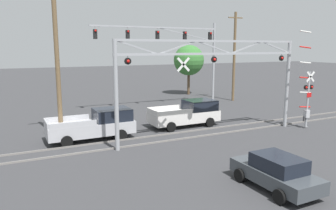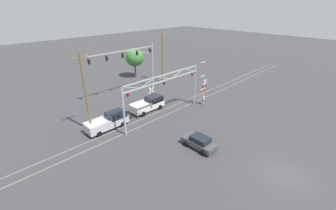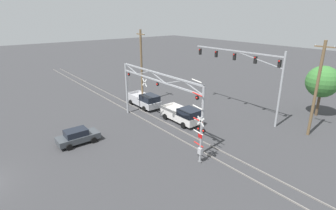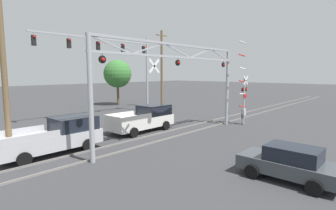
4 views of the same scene
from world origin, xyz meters
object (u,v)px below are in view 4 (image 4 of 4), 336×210
Objects in this scene: traffic_signal_span at (122,58)px; background_tree_beyond_span at (118,74)px; crossing_gantry at (178,73)px; pickup_truck_following at (56,136)px; utility_pole_right at (162,69)px; sedan_waiting at (290,163)px; pickup_truck_lead at (144,119)px; crossing_signal_mast at (244,98)px; utility_pole_left at (3,59)px.

background_tree_beyond_span is (4.68, 7.07, -1.64)m from traffic_signal_span.
traffic_signal_span is (3.79, 10.64, 1.52)m from crossing_gantry.
pickup_truck_following is 19.75m from utility_pole_right.
crossing_gantry reaches higher than pickup_truck_following.
traffic_signal_span is 3.27× the size of sedan_waiting.
pickup_truck_lead is 7.05m from pickup_truck_following.
traffic_signal_span is 1.34× the size of utility_pole_right.
background_tree_beyond_span is (8.47, 17.71, -0.13)m from crossing_gantry.
crossing_gantry is at bearing 74.49° from sedan_waiting.
crossing_gantry is 11.39m from traffic_signal_span.
utility_pole_left reaches higher than crossing_signal_mast.
sedan_waiting is 0.64× the size of background_tree_beyond_span.
background_tree_beyond_span is (10.65, 25.57, 3.49)m from sedan_waiting.
traffic_signal_span is at bearing 72.10° from sedan_waiting.
pickup_truck_lead is (-7.23, 4.47, -1.33)m from crossing_signal_mast.
crossing_gantry is 1.34× the size of utility_pole_left.
traffic_signal_span is at bearing 70.38° from crossing_gantry.
utility_pole_left is (-2.02, 0.89, 4.14)m from pickup_truck_following.
crossing_signal_mast is (7.34, -1.08, -2.08)m from crossing_gantry.
pickup_truck_following is at bearing -23.77° from utility_pole_left.
utility_pole_left is 20.84m from utility_pole_right.
pickup_truck_following is (-14.26, 3.98, -1.33)m from crossing_signal_mast.
utility_pole_left reaches higher than crossing_gantry.
utility_pole_right is at bearing -72.46° from background_tree_beyond_span.
background_tree_beyond_span is (15.39, 14.81, 3.29)m from pickup_truck_following.
utility_pole_left reaches higher than pickup_truck_lead.
utility_pole_right is (12.65, 19.26, 4.16)m from sedan_waiting.
pickup_truck_following is 1.39× the size of sedan_waiting.
pickup_truck_lead is 11.48m from sedan_waiting.
sedan_waiting is (-9.53, -6.78, -1.53)m from crossing_signal_mast.
pickup_truck_lead is at bearing -120.28° from background_tree_beyond_span.
background_tree_beyond_span is (1.13, 18.79, 1.96)m from crossing_signal_mast.
sedan_waiting is at bearing -112.62° from background_tree_beyond_span.
pickup_truck_following is at bearing -153.96° from utility_pole_right.
utility_pole_left reaches higher than pickup_truck_following.
pickup_truck_lead is (0.11, 3.39, -3.42)m from crossing_gantry.
pickup_truck_lead is at bearing 148.30° from crossing_signal_mast.
utility_pole_left reaches higher than background_tree_beyond_span.
utility_pole_left is (-9.05, 0.40, 4.14)m from pickup_truck_lead.
crossing_signal_mast is at bearing -104.04° from utility_pole_right.
crossing_gantry is 15.49m from utility_pole_right.
background_tree_beyond_span is at bearing 67.38° from sedan_waiting.
traffic_signal_span reaches higher than crossing_signal_mast.
pickup_truck_following is at bearing 113.76° from sedan_waiting.
crossing_signal_mast reaches higher than crossing_gantry.
crossing_gantry is at bearing 171.64° from crossing_signal_mast.
pickup_truck_lead is 0.96× the size of pickup_truck_following.
traffic_signal_span is 14.48m from utility_pole_left.
utility_pole_right is at bearing 21.41° from utility_pole_left.
utility_pole_right is (10.36, 8.01, 3.96)m from pickup_truck_lead.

